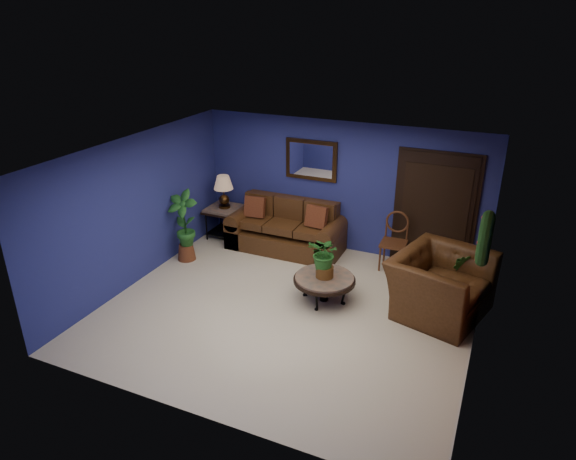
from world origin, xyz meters
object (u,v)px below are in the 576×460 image
at_px(sofa, 287,232).
at_px(armchair, 440,285).
at_px(end_table, 225,214).
at_px(side_chair, 395,237).
at_px(coffee_table, 324,280).
at_px(table_lamp, 224,188).

relative_size(sofa, armchair, 1.51).
xyz_separation_m(end_table, armchair, (4.45, -1.15, -0.02)).
height_order(end_table, armchair, armchair).
height_order(sofa, armchair, sofa).
xyz_separation_m(end_table, side_chair, (3.46, 0.08, 0.09)).
height_order(coffee_table, armchair, armchair).
bearing_deg(sofa, table_lamp, -178.61).
height_order(side_chair, armchair, side_chair).
distance_m(sofa, table_lamp, 1.56).
bearing_deg(coffee_table, side_chair, 65.40).
relative_size(sofa, end_table, 3.12).
relative_size(coffee_table, side_chair, 0.95).
height_order(sofa, table_lamp, table_lamp).
bearing_deg(side_chair, coffee_table, -116.18).
distance_m(sofa, end_table, 1.38).
xyz_separation_m(coffee_table, end_table, (-2.72, 1.54, 0.13)).
xyz_separation_m(sofa, side_chair, (2.09, 0.04, 0.26)).
xyz_separation_m(end_table, table_lamp, (0.00, -0.00, 0.57)).
xyz_separation_m(sofa, end_table, (-1.37, -0.03, 0.17)).
relative_size(sofa, side_chair, 2.12).
bearing_deg(table_lamp, armchair, -14.53).
distance_m(sofa, side_chair, 2.11).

